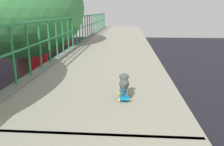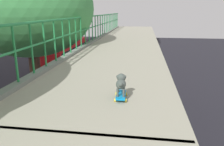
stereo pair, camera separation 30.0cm
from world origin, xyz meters
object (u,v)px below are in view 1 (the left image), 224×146
at_px(toy_skateboard, 124,95).
at_px(small_dog, 124,82).
at_px(city_bus, 53,53).
at_px(car_grey_fifth, 7,146).

distance_m(toy_skateboard, small_dog, 0.22).
bearing_deg(city_bus, small_dog, -68.41).
height_order(city_bus, toy_skateboard, toy_skateboard).
height_order(city_bus, small_dog, small_dog).
xyz_separation_m(car_grey_fifth, city_bus, (-3.62, 18.19, 1.24)).
relative_size(toy_skateboard, small_dog, 1.14).
xyz_separation_m(car_grey_fifth, toy_skateboard, (5.89, -5.85, 5.18)).
height_order(car_grey_fifth, city_bus, city_bus).
relative_size(city_bus, toy_skateboard, 24.44).
xyz_separation_m(car_grey_fifth, small_dog, (5.89, -5.83, 5.40)).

